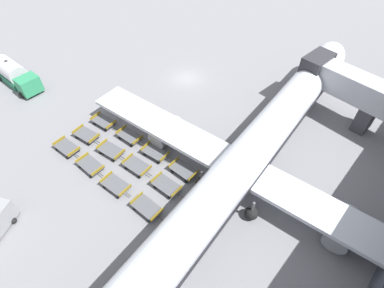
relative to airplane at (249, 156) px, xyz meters
name	(u,v)px	position (x,y,z in m)	size (l,w,h in m)	color
ground_plane	(187,78)	(-16.42, 8.86, -3.17)	(500.00, 500.00, 0.00)	gray
airplane	(249,156)	(0.00, 0.00, 0.00)	(37.91, 47.85, 12.12)	silver
fuel_tanker_primary	(15,75)	(-33.18, -7.94, -1.81)	(8.57, 3.59, 3.29)	#2D8C5B
baggage_dolly_row_near_col_a	(67,148)	(-16.72, -10.32, -2.69)	(3.57, 1.90, 0.92)	#515459
baggage_dolly_row_near_col_b	(90,165)	(-12.66, -10.05, -2.69)	(3.54, 1.80, 0.92)	#515459
baggage_dolly_row_near_col_c	(116,185)	(-8.65, -9.82, -2.69)	(3.58, 1.92, 0.92)	#515459
baggage_dolly_row_near_col_d	(147,208)	(-4.47, -9.45, -2.69)	(3.55, 1.83, 0.92)	#515459
baggage_dolly_row_mid_a_col_a	(87,135)	(-16.79, -7.73, -2.69)	(3.60, 2.02, 0.92)	#515459
baggage_dolly_row_mid_a_col_b	(111,151)	(-12.75, -7.31, -2.69)	(3.60, 2.01, 0.92)	#515459
baggage_dolly_row_mid_a_col_c	(137,166)	(-8.97, -6.82, -2.69)	(3.58, 1.92, 0.92)	#515459
baggage_dolly_row_mid_a_col_d	(167,186)	(-4.89, -6.47, -2.69)	(3.56, 1.86, 0.92)	#515459
baggage_dolly_row_mid_b_col_a	(104,122)	(-17.20, -5.01, -2.69)	(3.59, 1.97, 0.92)	#515459
baggage_dolly_row_mid_b_col_b	(130,136)	(-12.96, -4.50, -2.69)	(3.57, 1.89, 0.92)	#515459
baggage_dolly_row_mid_b_col_c	(155,152)	(-8.93, -4.21, -2.69)	(3.59, 1.98, 0.92)	#515459
baggage_dolly_row_mid_b_col_d	(184,170)	(-4.96, -3.91, -2.69)	(3.54, 1.81, 0.92)	#515459
stand_guidance_stripe	(170,243)	(-0.58, -10.31, -3.17)	(2.52, 23.49, 0.01)	yellow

